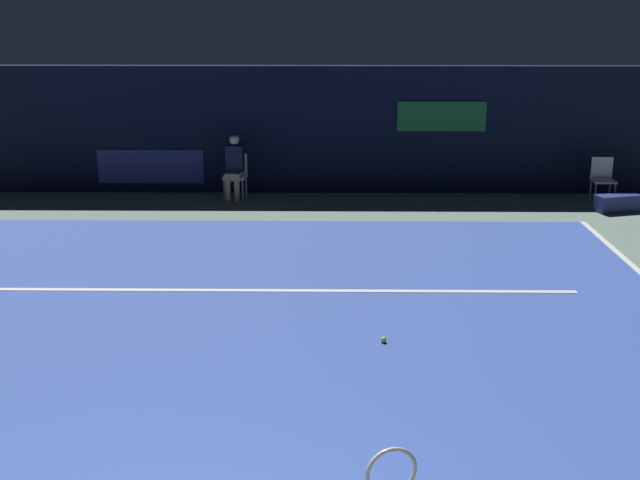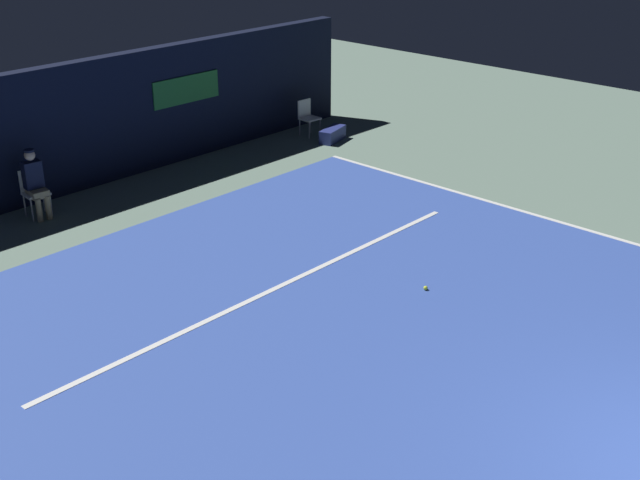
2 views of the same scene
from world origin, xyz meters
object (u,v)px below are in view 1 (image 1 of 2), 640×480
courtside_chair_near (603,177)px  line_judge_on_chair (235,166)px  tennis_ball (384,340)px  equipment_bag (617,203)px

courtside_chair_near → line_judge_on_chair: bearing=179.2°
tennis_ball → equipment_bag: 7.96m
tennis_ball → equipment_bag: size_ratio=0.08×
line_judge_on_chair → tennis_ball: 7.67m
equipment_bag → tennis_ball: bearing=-142.6°
tennis_ball → equipment_bag: (4.82, 6.34, 0.11)m
line_judge_on_chair → courtside_chair_near: line_judge_on_chair is taller
courtside_chair_near → equipment_bag: courtside_chair_near is taller
courtside_chair_near → equipment_bag: 0.85m
line_judge_on_chair → courtside_chair_near: bearing=-0.8°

